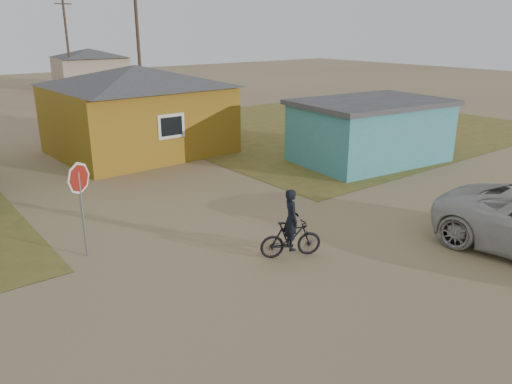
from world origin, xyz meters
The scene contains 9 objects.
ground centered at (0.00, 0.00, 0.00)m, with size 120.00×120.00×0.00m, color #927954.
grass_ne centered at (14.00, 13.00, 0.01)m, with size 20.00×18.00×0.00m, color olive.
house_yellow centered at (2.50, 14.00, 2.00)m, with size 7.72×6.76×3.90m.
shed_turquoise centered at (9.50, 6.50, 1.31)m, with size 6.71×4.93×2.60m.
house_beige_east centered at (10.00, 40.00, 1.86)m, with size 6.95×6.05×3.60m.
utility_pole_near centered at (6.50, 22.00, 4.14)m, with size 1.40×0.20×8.00m.
utility_pole_far centered at (7.50, 38.00, 4.14)m, with size 1.40×0.20×8.00m.
stop_sign centered at (-3.43, 4.68, 1.80)m, with size 0.79×0.18×2.44m.
cyclist centered at (0.58, 1.51, 0.65)m, with size 1.61×1.06×1.77m.
Camera 1 is at (-7.10, -6.93, 5.49)m, focal length 35.00 mm.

